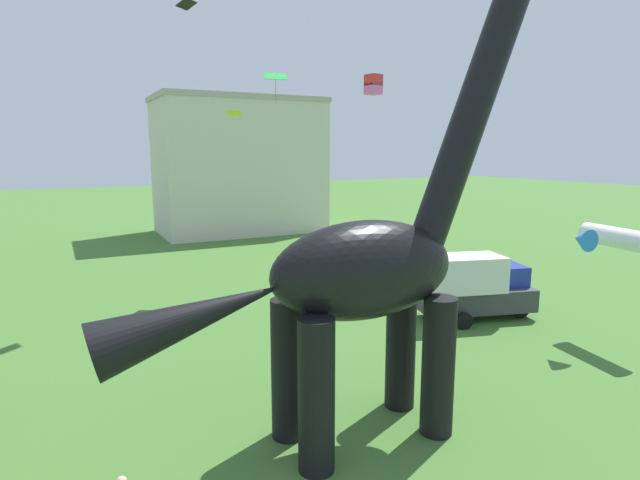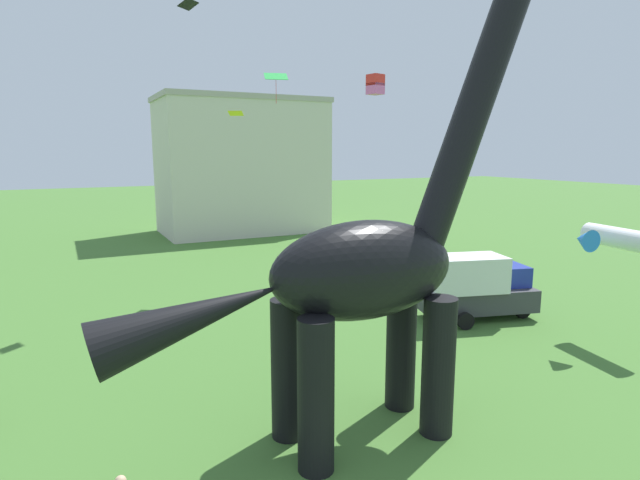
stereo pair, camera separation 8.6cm
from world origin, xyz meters
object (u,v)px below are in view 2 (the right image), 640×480
Objects in this scene: dinosaur_sculpture at (363,270)px; kite_near_low at (488,37)px; kite_mid_center at (375,84)px; kite_far_left at (188,4)px; kite_mid_right at (236,113)px; kite_apex at (276,77)px; parked_box_truck at (476,286)px; kite_drifting at (610,238)px.

dinosaur_sculpture is 13.87× the size of kite_near_low.
kite_mid_center is 8.08m from kite_near_low.
kite_far_left reaches higher than kite_mid_right.
dinosaur_sculpture is at bearing -65.52° from kite_apex.
parked_box_truck is 6.54× the size of kite_apex.
kite_mid_center reaches higher than parked_box_truck.
kite_far_left reaches higher than kite_mid_center.
kite_apex is at bearing 175.60° from kite_drifting.
kite_apex reaches higher than parked_box_truck.
kite_far_left is 23.00m from kite_drifting.
kite_far_left is 14.36m from kite_apex.
kite_far_left is 1.32× the size of kite_apex.
kite_near_low is at bearing 34.90° from dinosaur_sculpture.
parked_box_truck is 4.95× the size of kite_far_left.
kite_near_low is at bearing -64.42° from kite_mid_center.
kite_far_left is 1.22× the size of kite_near_low.
dinosaur_sculpture is at bearing -142.62° from kite_near_low.
kite_near_low is at bearing -20.31° from kite_mid_right.
dinosaur_sculpture reaches higher than kite_mid_right.
kite_mid_center is 1.48× the size of kite_apex.
kite_drifting is 15.83m from kite_apex.
kite_far_left is at bearing 166.81° from kite_near_low.
kite_far_left is at bearing 134.10° from kite_drifting.
kite_mid_right is at bearing -170.27° from kite_mid_center.
kite_near_low reaches higher than dinosaur_sculpture.
kite_drifting reaches higher than parked_box_truck.
kite_drifting is (2.77, -4.77, 2.89)m from parked_box_truck.
kite_mid_right is (2.77, 1.26, -5.28)m from kite_far_left.
kite_drifting is at bearing -104.71° from kite_near_low.
kite_mid_right is (-8.49, 10.98, 8.67)m from parked_box_truck.
kite_mid_center is (10.67, 1.83, 2.39)m from kite_mid_right.
kite_far_left is 0.89× the size of kite_mid_center.
kite_mid_center is 1.37× the size of kite_near_low.
kite_mid_right is 15.64m from kite_near_low.
kite_near_low is at bearing -13.19° from kite_far_left.
kite_far_left reaches higher than dinosaur_sculpture.
kite_mid_right is 15.01m from kite_apex.
parked_box_truck is 17.06m from kite_mid_center.
dinosaur_sculpture is 10.11× the size of kite_mid_center.
kite_mid_right is at bearing 125.59° from kite_drifting.
parked_box_truck is (10.59, 6.54, -3.29)m from dinosaur_sculpture.
dinosaur_sculpture is 11.33× the size of kite_far_left.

